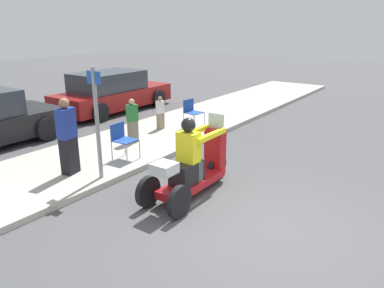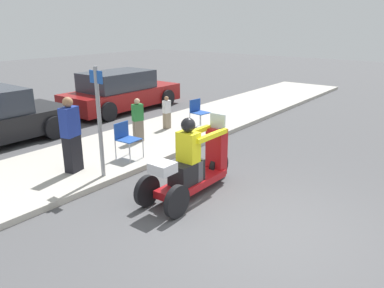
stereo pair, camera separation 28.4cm
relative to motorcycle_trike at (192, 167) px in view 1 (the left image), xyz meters
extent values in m
plane|color=#4C4C4F|center=(-0.38, -1.65, -0.54)|extent=(60.00, 60.00, 0.00)
cube|color=#B2ADA3|center=(-0.38, 2.95, -0.48)|extent=(28.00, 2.80, 0.12)
cylinder|color=black|center=(0.89, 0.00, -0.26)|extent=(0.56, 0.10, 0.56)
cylinder|color=black|center=(-0.86, -0.34, -0.26)|extent=(0.56, 0.10, 0.56)
cylinder|color=black|center=(-0.86, 0.34, -0.26)|extent=(0.56, 0.10, 0.56)
cube|color=#AD1419|center=(-0.02, 0.00, -0.31)|extent=(1.61, 0.48, 0.14)
cube|color=black|center=(-0.18, 0.00, -0.04)|extent=(0.64, 0.38, 0.40)
cube|color=#AD1419|center=(0.79, 0.00, 0.09)|extent=(0.24, 0.38, 0.95)
cube|color=silver|center=(0.81, 0.00, 0.71)|extent=(0.03, 0.34, 0.30)
cube|color=silver|center=(-0.82, 0.00, 0.25)|extent=(0.36, 0.38, 0.18)
cube|color=yellow|center=(-0.13, 0.00, 0.43)|extent=(0.26, 0.38, 0.55)
sphere|color=black|center=(-0.13, 0.00, 0.84)|extent=(0.26, 0.26, 0.26)
cube|color=#515156|center=(0.00, -0.12, -0.04)|extent=(0.14, 0.14, 0.40)
cube|color=#515156|center=(0.00, 0.12, -0.04)|extent=(0.14, 0.14, 0.40)
cube|color=yellow|center=(0.33, -0.20, 0.57)|extent=(0.91, 0.09, 0.09)
cube|color=yellow|center=(0.33, 0.20, 0.57)|extent=(0.91, 0.09, 0.09)
cube|color=black|center=(-0.84, 2.48, -0.04)|extent=(0.38, 0.30, 0.76)
cube|color=navy|center=(-0.84, 2.48, 0.65)|extent=(0.42, 0.31, 0.60)
sphere|color=#9E704C|center=(-0.84, 2.48, 1.05)|extent=(0.21, 0.21, 0.21)
cube|color=gray|center=(2.87, 3.16, -0.19)|extent=(0.21, 0.15, 0.46)
cube|color=silver|center=(2.87, 3.16, 0.23)|extent=(0.24, 0.15, 0.37)
sphere|color=#9E704C|center=(2.87, 3.16, 0.48)|extent=(0.13, 0.13, 0.13)
cube|color=#726656|center=(1.48, 2.93, -0.14)|extent=(0.28, 0.23, 0.55)
cube|color=#267233|center=(1.48, 2.93, 0.35)|extent=(0.31, 0.24, 0.43)
sphere|color=tan|center=(1.48, 2.93, 0.64)|extent=(0.15, 0.15, 0.15)
cylinder|color=#A5A8AD|center=(0.20, 1.90, -0.20)|extent=(0.02, 0.02, 0.44)
cylinder|color=#A5A8AD|center=(0.64, 1.93, -0.20)|extent=(0.02, 0.02, 0.44)
cylinder|color=#A5A8AD|center=(0.17, 2.34, -0.20)|extent=(0.02, 0.02, 0.44)
cylinder|color=#A5A8AD|center=(0.61, 2.37, -0.20)|extent=(0.02, 0.02, 0.44)
cube|color=#1E479E|center=(0.41, 2.13, 0.03)|extent=(0.47, 0.47, 0.02)
cube|color=#1E479E|center=(0.39, 2.35, 0.21)|extent=(0.44, 0.05, 0.38)
cylinder|color=#A5A8AD|center=(3.29, 2.23, -0.20)|extent=(0.02, 0.02, 0.44)
cylinder|color=#A5A8AD|center=(3.72, 2.18, -0.20)|extent=(0.02, 0.02, 0.44)
cylinder|color=#A5A8AD|center=(3.33, 2.67, -0.20)|extent=(0.02, 0.02, 0.44)
cylinder|color=#A5A8AD|center=(3.77, 2.62, -0.20)|extent=(0.02, 0.02, 0.44)
cube|color=#1E479E|center=(3.53, 2.43, 0.03)|extent=(0.49, 0.49, 0.02)
cube|color=#1E479E|center=(3.55, 2.65, 0.21)|extent=(0.44, 0.07, 0.38)
cube|color=maroon|center=(4.14, 6.44, -0.05)|extent=(4.51, 1.75, 0.61)
cube|color=#2D333D|center=(3.91, 6.44, 0.58)|extent=(2.48, 1.57, 0.65)
cylinder|color=black|center=(5.61, 5.56, -0.22)|extent=(0.64, 0.22, 0.64)
cylinder|color=black|center=(5.61, 7.31, -0.22)|extent=(0.64, 0.22, 0.64)
cylinder|color=black|center=(2.67, 5.56, -0.22)|extent=(0.64, 0.22, 0.64)
cylinder|color=black|center=(2.67, 7.31, -0.22)|extent=(0.64, 0.22, 0.64)
cylinder|color=black|center=(0.46, 5.20, -0.22)|extent=(0.64, 0.22, 0.64)
cylinder|color=black|center=(0.46, 7.05, -0.22)|extent=(0.64, 0.22, 0.64)
cylinder|color=gray|center=(-0.64, 1.80, 0.68)|extent=(0.08, 0.08, 2.20)
cube|color=#1E51AD|center=(-0.64, 1.80, 1.58)|extent=(0.02, 0.36, 0.24)
camera|label=1|loc=(-5.28, -3.71, 2.55)|focal=35.00mm
camera|label=2|loc=(-5.11, -3.94, 2.55)|focal=35.00mm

